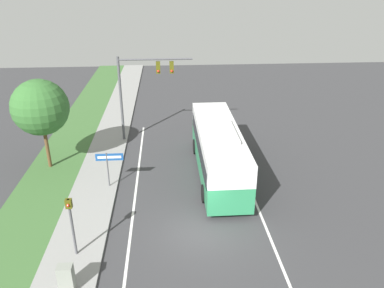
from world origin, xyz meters
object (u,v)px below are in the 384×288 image
Objects in this scene: signal_gantry at (141,82)px; street_sign at (109,162)px; utility_cabinet at (66,278)px; pedestrian_signal at (71,218)px; bus at (218,148)px.

street_sign is (-1.77, -7.46, -3.03)m from signal_gantry.
utility_cabinet is at bearing -95.02° from street_sign.
signal_gantry reaches higher than utility_cabinet.
pedestrian_signal reaches higher than utility_cabinet.
bus is 7.09m from street_sign.
street_sign is (0.87, 6.33, -0.37)m from pedestrian_signal.
pedestrian_signal is at bearing -100.83° from signal_gantry.
street_sign is at bearing 84.98° from utility_cabinet.
signal_gantry is 5.40× the size of utility_cabinet.
signal_gantry is 2.14× the size of pedestrian_signal.
signal_gantry reaches higher than bus.
bus reaches higher than utility_cabinet.
pedestrian_signal is 2.67m from utility_cabinet.
utility_cabinet is at bearing -98.95° from signal_gantry.
bus is 1.58× the size of signal_gantry.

